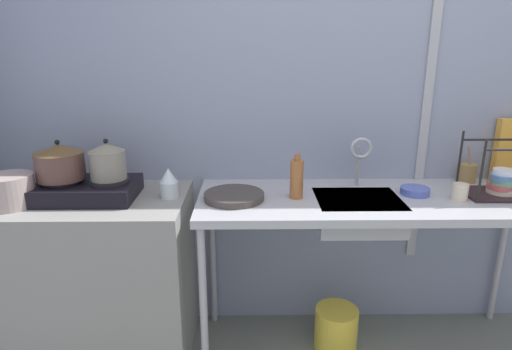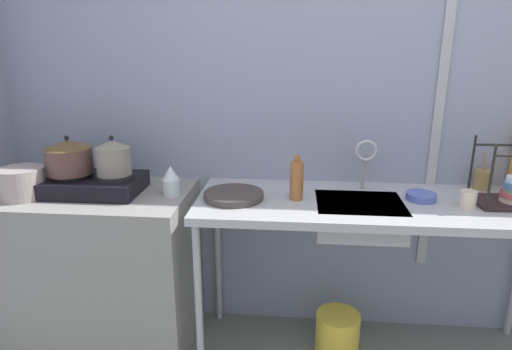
{
  "view_description": "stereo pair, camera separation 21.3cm",
  "coord_description": "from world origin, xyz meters",
  "px_view_note": "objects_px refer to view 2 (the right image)",
  "views": [
    {
      "loc": [
        -0.6,
        -0.91,
        1.62
      ],
      "look_at": [
        -0.57,
        1.14,
        1.01
      ],
      "focal_mm": 30.54,
      "sensor_mm": 36.0,
      "label": 1
    },
    {
      "loc": [
        -0.39,
        -0.9,
        1.62
      ],
      "look_at": [
        -0.57,
        1.14,
        1.01
      ],
      "focal_mm": 30.54,
      "sensor_mm": 36.0,
      "label": 2
    }
  ],
  "objects_px": {
    "pot_on_left_burner": "(69,157)",
    "bucket_on_floor": "(337,334)",
    "utensil_jar": "(483,179)",
    "sink_basin": "(359,216)",
    "cup_by_rack": "(468,199)",
    "pot_on_right_burner": "(113,157)",
    "bottle_by_sink": "(297,180)",
    "frying_pan": "(234,195)",
    "small_bowl_on_drainboard": "(421,197)",
    "faucet": "(365,156)",
    "percolator": "(171,181)",
    "stove": "(94,184)",
    "pot_beside_stove": "(22,183)"
  },
  "relations": [
    {
      "from": "stove",
      "to": "pot_on_right_burner",
      "type": "height_order",
      "value": "pot_on_right_burner"
    },
    {
      "from": "pot_on_left_burner",
      "to": "bottle_by_sink",
      "type": "relative_size",
      "value": 1.05
    },
    {
      "from": "percolator",
      "to": "faucet",
      "type": "xyz_separation_m",
      "value": [
        0.97,
        0.14,
        0.11
      ]
    },
    {
      "from": "utensil_jar",
      "to": "frying_pan",
      "type": "bearing_deg",
      "value": -168.24
    },
    {
      "from": "stove",
      "to": "utensil_jar",
      "type": "height_order",
      "value": "utensil_jar"
    },
    {
      "from": "pot_beside_stove",
      "to": "bottle_by_sink",
      "type": "xyz_separation_m",
      "value": [
        1.35,
        0.1,
        0.02
      ]
    },
    {
      "from": "stove",
      "to": "bucket_on_floor",
      "type": "distance_m",
      "value": 1.52
    },
    {
      "from": "pot_beside_stove",
      "to": "percolator",
      "type": "height_order",
      "value": "same"
    },
    {
      "from": "pot_on_left_burner",
      "to": "percolator",
      "type": "relative_size",
      "value": 1.54
    },
    {
      "from": "pot_beside_stove",
      "to": "small_bowl_on_drainboard",
      "type": "height_order",
      "value": "pot_beside_stove"
    },
    {
      "from": "sink_basin",
      "to": "cup_by_rack",
      "type": "height_order",
      "value": "cup_by_rack"
    },
    {
      "from": "utensil_jar",
      "to": "percolator",
      "type": "bearing_deg",
      "value": -171.59
    },
    {
      "from": "stove",
      "to": "pot_beside_stove",
      "type": "height_order",
      "value": "pot_beside_stove"
    },
    {
      "from": "pot_on_left_burner",
      "to": "small_bowl_on_drainboard",
      "type": "relative_size",
      "value": 1.61
    },
    {
      "from": "pot_beside_stove",
      "to": "small_bowl_on_drainboard",
      "type": "distance_m",
      "value": 1.96
    },
    {
      "from": "pot_beside_stove",
      "to": "faucet",
      "type": "relative_size",
      "value": 0.79
    },
    {
      "from": "bottle_by_sink",
      "to": "pot_beside_stove",
      "type": "bearing_deg",
      "value": -175.87
    },
    {
      "from": "pot_on_left_burner",
      "to": "utensil_jar",
      "type": "bearing_deg",
      "value": 6.42
    },
    {
      "from": "pot_beside_stove",
      "to": "percolator",
      "type": "bearing_deg",
      "value": 8.59
    },
    {
      "from": "pot_on_left_burner",
      "to": "frying_pan",
      "type": "bearing_deg",
      "value": -1.9
    },
    {
      "from": "bucket_on_floor",
      "to": "percolator",
      "type": "bearing_deg",
      "value": -179.72
    },
    {
      "from": "pot_on_left_burner",
      "to": "frying_pan",
      "type": "distance_m",
      "value": 0.86
    },
    {
      "from": "sink_basin",
      "to": "utensil_jar",
      "type": "xyz_separation_m",
      "value": [
        0.67,
        0.26,
        0.13
      ]
    },
    {
      "from": "faucet",
      "to": "small_bowl_on_drainboard",
      "type": "relative_size",
      "value": 1.9
    },
    {
      "from": "pot_beside_stove",
      "to": "sink_basin",
      "type": "xyz_separation_m",
      "value": [
        1.66,
        0.08,
        -0.15
      ]
    },
    {
      "from": "bucket_on_floor",
      "to": "pot_on_right_burner",
      "type": "bearing_deg",
      "value": -179.7
    },
    {
      "from": "pot_beside_stove",
      "to": "pot_on_right_burner",
      "type": "bearing_deg",
      "value": 13.95
    },
    {
      "from": "pot_on_right_burner",
      "to": "sink_basin",
      "type": "relative_size",
      "value": 0.48
    },
    {
      "from": "stove",
      "to": "bottle_by_sink",
      "type": "bearing_deg",
      "value": -0.53
    },
    {
      "from": "cup_by_rack",
      "to": "bucket_on_floor",
      "type": "bearing_deg",
      "value": 173.78
    },
    {
      "from": "stove",
      "to": "percolator",
      "type": "bearing_deg",
      "value": 0.26
    },
    {
      "from": "bottle_by_sink",
      "to": "faucet",
      "type": "bearing_deg",
      "value": 24.04
    },
    {
      "from": "utensil_jar",
      "to": "small_bowl_on_drainboard",
      "type": "bearing_deg",
      "value": -150.71
    },
    {
      "from": "stove",
      "to": "bucket_on_floor",
      "type": "height_order",
      "value": "stove"
    },
    {
      "from": "pot_on_right_burner",
      "to": "faucet",
      "type": "xyz_separation_m",
      "value": [
        1.26,
        0.14,
        -0.0
      ]
    },
    {
      "from": "stove",
      "to": "pot_on_right_burner",
      "type": "bearing_deg",
      "value": 0.0
    },
    {
      "from": "sink_basin",
      "to": "faucet",
      "type": "xyz_separation_m",
      "value": [
        0.04,
        0.17,
        0.26
      ]
    },
    {
      "from": "utensil_jar",
      "to": "pot_beside_stove",
      "type": "bearing_deg",
      "value": -171.53
    },
    {
      "from": "sink_basin",
      "to": "bucket_on_floor",
      "type": "distance_m",
      "value": 0.7
    },
    {
      "from": "pot_on_right_burner",
      "to": "utensil_jar",
      "type": "bearing_deg",
      "value": 7.2
    },
    {
      "from": "cup_by_rack",
      "to": "utensil_jar",
      "type": "relative_size",
      "value": 0.43
    },
    {
      "from": "faucet",
      "to": "frying_pan",
      "type": "relative_size",
      "value": 0.93
    },
    {
      "from": "pot_on_left_burner",
      "to": "bucket_on_floor",
      "type": "relative_size",
      "value": 0.99
    },
    {
      "from": "pot_beside_stove",
      "to": "bottle_by_sink",
      "type": "height_order",
      "value": "bottle_by_sink"
    },
    {
      "from": "stove",
      "to": "pot_on_right_burner",
      "type": "xyz_separation_m",
      "value": [
        0.12,
        0.0,
        0.14
      ]
    },
    {
      "from": "frying_pan",
      "to": "small_bowl_on_drainboard",
      "type": "height_order",
      "value": "small_bowl_on_drainboard"
    },
    {
      "from": "bottle_by_sink",
      "to": "frying_pan",
      "type": "bearing_deg",
      "value": -176.57
    },
    {
      "from": "percolator",
      "to": "stove",
      "type": "bearing_deg",
      "value": -179.74
    },
    {
      "from": "faucet",
      "to": "frying_pan",
      "type": "bearing_deg",
      "value": -165.21
    },
    {
      "from": "small_bowl_on_drainboard",
      "to": "percolator",
      "type": "bearing_deg",
      "value": -178.55
    }
  ]
}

